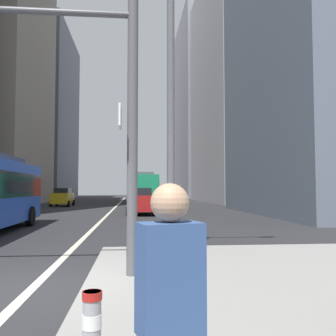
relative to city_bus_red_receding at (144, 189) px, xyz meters
name	(u,v)px	position (x,y,z in m)	size (l,w,h in m)	color
ground_plane	(108,215)	(-2.86, -9.38, -1.84)	(160.00, 160.00, 0.00)	#28282B
lane_centre_line	(115,207)	(-2.86, 0.62, -1.83)	(0.20, 80.00, 0.01)	beige
office_tower_left_far	(37,116)	(-18.86, 31.77, 13.42)	(12.10, 21.42, 30.50)	slate
office_tower_right_mid	(238,86)	(14.14, 15.19, 15.05)	(10.21, 23.88, 33.76)	#9E9EA3
office_tower_right_far	(203,108)	(14.14, 41.96, 17.66)	(10.33, 23.56, 39.00)	gray
city_bus_red_receding	(144,189)	(0.00, 0.00, 0.00)	(2.83, 11.69, 3.40)	#198456
city_bus_red_distant	(140,189)	(-0.17, 16.44, 0.00)	(2.91, 10.57, 3.40)	red
car_oncoming_mid	(63,197)	(-8.65, 3.92, -0.85)	(2.10, 4.11, 1.94)	gold
car_receding_near	(141,194)	(0.23, 25.51, -0.85)	(2.15, 4.45, 1.94)	black
car_receding_far	(141,201)	(-0.45, -9.82, -0.85)	(2.11, 4.32, 1.94)	maroon
traffic_signal_gantry	(27,79)	(-3.12, -29.06, 2.29)	(6.39, 0.65, 6.00)	#515156
street_lamp_post	(171,61)	(0.01, -27.10, 3.45)	(5.50, 0.32, 8.00)	#56565B
bollard_left	(92,326)	(-1.34, -32.91, -1.26)	(0.20, 0.20, 0.75)	#99999E
pedestrian_railing	(179,243)	(-0.06, -29.47, -0.98)	(0.06, 3.54, 0.98)	black
pedestrian_waiting	(170,314)	(-0.72, -34.35, -0.69)	(0.43, 0.33, 1.79)	#423D38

